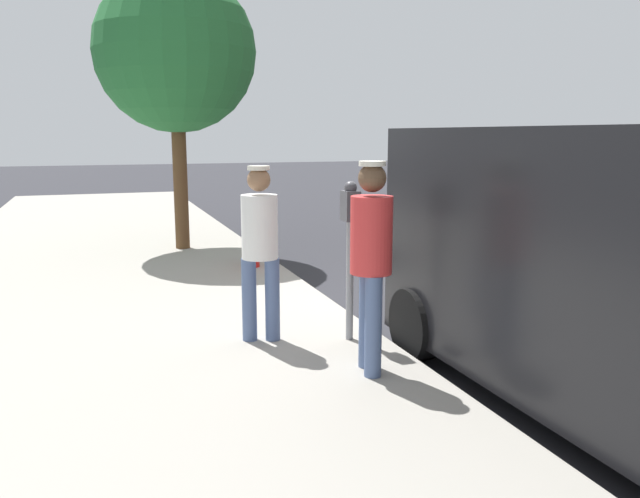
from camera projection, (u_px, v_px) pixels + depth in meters
name	position (u px, v px, depth m)	size (l,w,h in m)	color
ground_plane	(433.00, 319.00, 7.32)	(80.00, 80.00, 0.00)	#2D2D33
sidewalk_slab	(114.00, 346.00, 6.16)	(5.00, 32.00, 0.15)	#9E998E
parking_meter_near	(350.00, 233.00, 5.95)	(0.14, 0.18, 1.52)	gray
pedestrian_in_red	(371.00, 253.00, 5.12)	(0.34, 0.36, 1.74)	#4C608C
pedestrian_in_white	(260.00, 242.00, 5.94)	(0.35, 0.34, 1.66)	#4C608C
street_tree	(175.00, 52.00, 10.45)	(2.65, 2.65, 4.61)	brown
fire_hydrant	(251.00, 239.00, 9.40)	(0.24, 0.24, 0.86)	red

